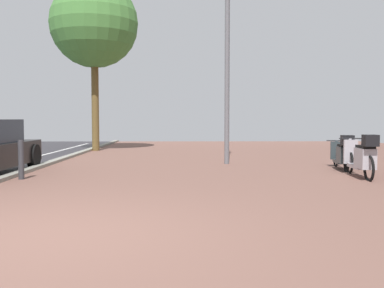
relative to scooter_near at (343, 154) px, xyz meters
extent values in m
torus|color=black|center=(-0.06, -0.39, -0.20)|extent=(0.12, 0.49, 0.49)
torus|color=black|center=(0.12, 0.86, -0.20)|extent=(0.12, 0.49, 0.49)
cube|color=#313B3F|center=(0.03, 0.23, -0.22)|extent=(0.38, 0.74, 0.08)
cube|color=#313B3F|center=(-0.02, -0.17, -0.02)|extent=(0.37, 0.59, 0.40)
cube|color=black|center=(-0.02, -0.17, 0.22)|extent=(0.33, 0.54, 0.06)
cylinder|color=#313B3F|center=(0.12, 0.83, 0.05)|extent=(0.09, 0.13, 0.49)
cube|color=#313B3F|center=(0.11, 0.76, 0.03)|extent=(0.33, 0.12, 0.49)
cylinder|color=black|center=(0.11, 0.81, 0.29)|extent=(0.52, 0.10, 0.03)
cube|color=black|center=(-0.06, -0.44, 0.37)|extent=(0.32, 0.32, 0.24)
torus|color=black|center=(-0.14, -1.89, -0.16)|extent=(0.10, 0.58, 0.58)
torus|color=black|center=(-0.05, -0.55, -0.16)|extent=(0.10, 0.58, 0.58)
cube|color=#ADA9B1|center=(-0.10, -1.22, -0.18)|extent=(0.33, 0.77, 0.08)
cube|color=#ADA9B1|center=(-0.13, -1.65, 0.03)|extent=(0.34, 0.61, 0.44)
cube|color=black|center=(-0.13, -1.65, 0.28)|extent=(0.30, 0.55, 0.06)
cylinder|color=#ADA9B1|center=(-0.05, -0.58, 0.13)|extent=(0.08, 0.12, 0.58)
cube|color=#ADA9B1|center=(-0.06, -0.65, 0.10)|extent=(0.32, 0.10, 0.57)
cylinder|color=black|center=(-0.06, -0.60, 0.41)|extent=(0.52, 0.06, 0.03)
cube|color=black|center=(-0.15, -1.94, 0.43)|extent=(0.30, 0.30, 0.24)
cylinder|color=black|center=(-8.03, 0.76, -0.11)|extent=(0.20, 0.62, 0.62)
cylinder|color=slate|center=(-2.78, 1.59, 2.70)|extent=(0.14, 0.14, 6.23)
cylinder|color=brown|center=(-7.60, 6.80, 1.52)|extent=(0.29, 0.29, 3.87)
sphere|color=#48803A|center=(-7.60, 6.80, 4.67)|extent=(3.50, 3.50, 3.50)
cylinder|color=#38383D|center=(-7.51, -1.52, 0.01)|extent=(0.12, 0.12, 0.84)
camera|label=1|loc=(-4.01, -10.85, 0.89)|focal=40.65mm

